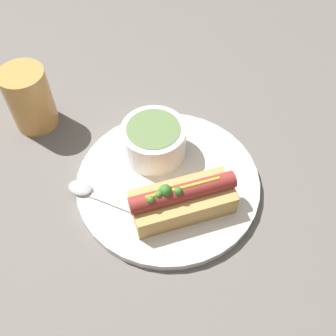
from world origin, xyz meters
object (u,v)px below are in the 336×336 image
hot_dog (182,199)px  soup_bowl (154,139)px  spoon (94,196)px  drinking_glass (30,99)px

hot_dog → soup_bowl: bearing=94.1°
spoon → soup_bowl: bearing=-111.7°
hot_dog → drinking_glass: (-0.22, 0.22, 0.02)m
soup_bowl → spoon: soup_bowl is taller
soup_bowl → hot_dog: bearing=-76.2°
hot_dog → spoon: (-0.12, 0.04, -0.02)m
hot_dog → soup_bowl: size_ratio=1.52×
soup_bowl → drinking_glass: bearing=151.1°
spoon → drinking_glass: drinking_glass is taller
soup_bowl → spoon: (-0.10, -0.07, -0.03)m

